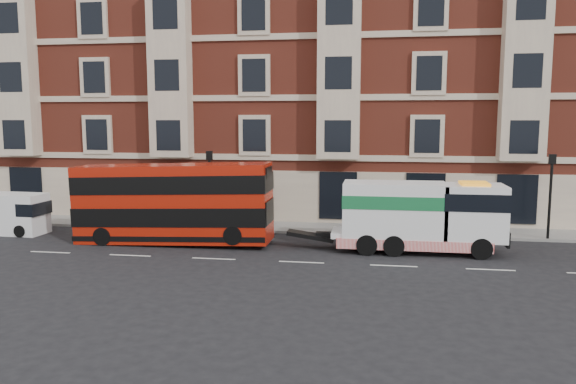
{
  "coord_description": "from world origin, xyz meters",
  "views": [
    {
      "loc": [
        3.13,
        -23.9,
        6.28
      ],
      "look_at": [
        -1.23,
        4.0,
        2.58
      ],
      "focal_mm": 35.0,
      "sensor_mm": 36.0,
      "label": 1
    }
  ],
  "objects_px": {
    "box_van": "(7,214)",
    "pedestrian": "(125,211)",
    "tow_truck": "(418,216)",
    "double_decker_bus": "(173,202)"
  },
  "relations": [
    {
      "from": "tow_truck",
      "to": "box_van",
      "type": "height_order",
      "value": "tow_truck"
    },
    {
      "from": "box_van",
      "to": "double_decker_bus",
      "type": "bearing_deg",
      "value": -3.16
    },
    {
      "from": "box_van",
      "to": "pedestrian",
      "type": "height_order",
      "value": "box_van"
    },
    {
      "from": "double_decker_bus",
      "to": "box_van",
      "type": "distance_m",
      "value": 10.07
    },
    {
      "from": "tow_truck",
      "to": "box_van",
      "type": "xyz_separation_m",
      "value": [
        -22.02,
        1.03,
        -0.66
      ]
    },
    {
      "from": "double_decker_bus",
      "to": "pedestrian",
      "type": "distance_m",
      "value": 5.97
    },
    {
      "from": "pedestrian",
      "to": "tow_truck",
      "type": "bearing_deg",
      "value": 14.29
    },
    {
      "from": "box_van",
      "to": "pedestrian",
      "type": "bearing_deg",
      "value": 29.52
    },
    {
      "from": "tow_truck",
      "to": "double_decker_bus",
      "type": "bearing_deg",
      "value": 180.0
    },
    {
      "from": "double_decker_bus",
      "to": "pedestrian",
      "type": "xyz_separation_m",
      "value": [
        -4.42,
        3.83,
        -1.22
      ]
    }
  ]
}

